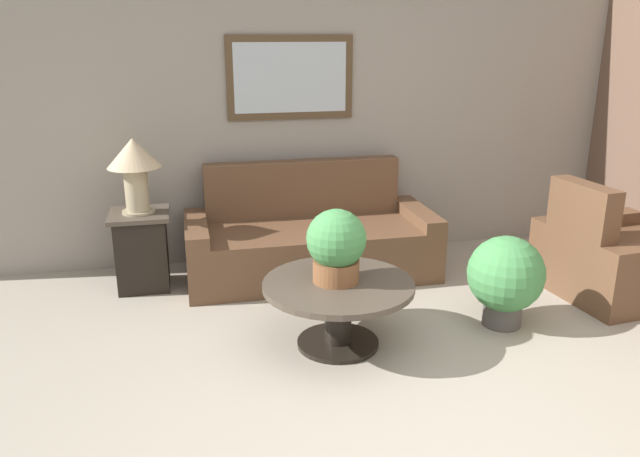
{
  "coord_description": "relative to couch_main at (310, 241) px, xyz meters",
  "views": [
    {
      "loc": [
        -1.19,
        -2.46,
        2.0
      ],
      "look_at": [
        -0.23,
        1.86,
        0.58
      ],
      "focal_mm": 35.0,
      "sensor_mm": 36.0,
      "label": 1
    }
  ],
  "objects": [
    {
      "name": "table_lamp",
      "position": [
        -1.37,
        -0.0,
        0.74
      ],
      "size": [
        0.41,
        0.41,
        0.59
      ],
      "color": "tan",
      "rests_on": "side_table"
    },
    {
      "name": "potted_plant_floor",
      "position": [
        1.12,
        -1.26,
        0.07
      ],
      "size": [
        0.53,
        0.53,
        0.65
      ],
      "color": "#4C4742",
      "rests_on": "ground_plane"
    },
    {
      "name": "potted_plant_on_table",
      "position": [
        -0.09,
        -1.28,
        0.41
      ],
      "size": [
        0.38,
        0.38,
        0.48
      ],
      "color": "brown",
      "rests_on": "coffee_table"
    },
    {
      "name": "side_table",
      "position": [
        -1.37,
        -0.0,
        0.03
      ],
      "size": [
        0.46,
        0.46,
        0.63
      ],
      "color": "black",
      "rests_on": "ground_plane"
    },
    {
      "name": "wall_back",
      "position": [
        0.18,
        0.51,
        1.02
      ],
      "size": [
        7.48,
        0.09,
        2.6
      ],
      "color": "gray",
      "rests_on": "ground_plane"
    },
    {
      "name": "ground_plane",
      "position": [
        0.19,
        -2.43,
        -0.29
      ],
      "size": [
        20.0,
        20.0,
        0.0
      ],
      "primitive_type": "plane",
      "color": "gray"
    },
    {
      "name": "armchair",
      "position": [
        2.25,
        -0.93,
        -0.01
      ],
      "size": [
        1.08,
        1.06,
        0.92
      ],
      "rotation": [
        0.0,
        0.0,
        1.68
      ],
      "color": "brown",
      "rests_on": "ground_plane"
    },
    {
      "name": "coffee_table",
      "position": [
        -0.08,
        -1.3,
        0.04
      ],
      "size": [
        0.98,
        0.98,
        0.45
      ],
      "color": "black",
      "rests_on": "ground_plane"
    },
    {
      "name": "couch_main",
      "position": [
        0.0,
        0.0,
        0.0
      ],
      "size": [
        2.06,
        0.88,
        0.92
      ],
      "color": "brown",
      "rests_on": "ground_plane"
    }
  ]
}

